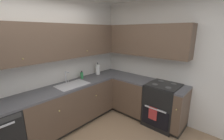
% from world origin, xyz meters
% --- Properties ---
extents(wall_back, '(4.08, 0.05, 2.61)m').
position_xyz_m(wall_back, '(0.00, 1.52, 1.30)').
color(wall_back, silver).
rests_on(wall_back, ground_plane).
extents(wall_right, '(0.05, 3.09, 2.61)m').
position_xyz_m(wall_right, '(2.02, 0.00, 1.30)').
color(wall_right, silver).
rests_on(wall_right, ground_plane).
extents(lower_cabinets_back, '(1.93, 0.62, 0.85)m').
position_xyz_m(lower_cabinets_back, '(0.43, 1.20, 0.43)').
color(lower_cabinets_back, brown).
rests_on(lower_cabinets_back, ground_plane).
extents(countertop_back, '(3.13, 0.60, 0.03)m').
position_xyz_m(countertop_back, '(0.43, 1.19, 0.87)').
color(countertop_back, '#4C4C51').
rests_on(countertop_back, lower_cabinets_back).
extents(lower_cabinets_right, '(0.62, 1.57, 0.85)m').
position_xyz_m(lower_cabinets_right, '(1.70, 0.32, 0.43)').
color(lower_cabinets_right, brown).
rests_on(lower_cabinets_right, ground_plane).
extents(countertop_right, '(0.60, 1.57, 0.03)m').
position_xyz_m(countertop_right, '(1.69, 0.32, 0.87)').
color(countertop_right, '#4C4C51').
rests_on(countertop_right, lower_cabinets_right).
extents(oven_range, '(0.68, 0.62, 1.04)m').
position_xyz_m(oven_range, '(1.71, -0.22, 0.45)').
color(oven_range, black).
rests_on(oven_range, ground_plane).
extents(upper_cabinets_back, '(2.81, 0.34, 0.66)m').
position_xyz_m(upper_cabinets_back, '(0.27, 1.33, 1.75)').
color(upper_cabinets_back, brown).
extents(upper_cabinets_right, '(0.32, 2.11, 0.66)m').
position_xyz_m(upper_cabinets_right, '(1.83, 0.44, 1.75)').
color(upper_cabinets_right, brown).
extents(sink, '(0.63, 0.40, 0.10)m').
position_xyz_m(sink, '(0.48, 1.16, 0.85)').
color(sink, '#B7B7BC').
rests_on(sink, countertop_back).
extents(faucet, '(0.07, 0.16, 0.25)m').
position_xyz_m(faucet, '(0.48, 1.37, 1.03)').
color(faucet, silver).
rests_on(faucet, countertop_back).
extents(soap_bottle, '(0.07, 0.07, 0.17)m').
position_xyz_m(soap_bottle, '(0.87, 1.37, 0.96)').
color(soap_bottle, '#338C4C').
rests_on(soap_bottle, countertop_back).
extents(paper_towel_roll, '(0.11, 0.11, 0.31)m').
position_xyz_m(paper_towel_roll, '(1.36, 1.35, 1.01)').
color(paper_towel_roll, white).
rests_on(paper_towel_roll, countertop_back).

